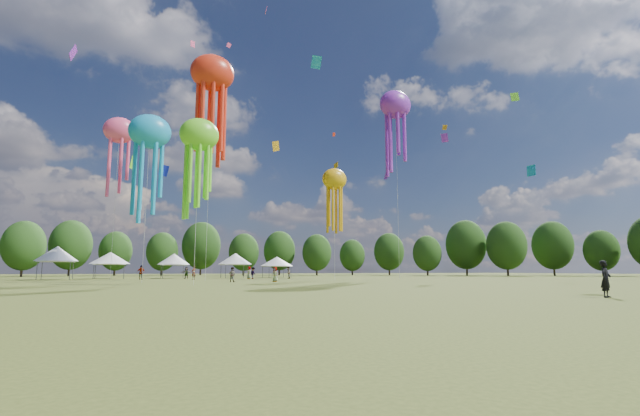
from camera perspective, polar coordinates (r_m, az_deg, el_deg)
name	(u,v)px	position (r m, az deg, el deg)	size (l,w,h in m)	color
ground	(433,299)	(20.53, 14.18, -11.17)	(300.00, 300.00, 0.00)	#384416
observer_main	(606,279)	(24.54, 32.68, -7.63)	(0.62, 0.40, 1.69)	black
spectator_near	(232,275)	(48.08, -11.17, -8.35)	(0.76, 0.59, 1.56)	gray
spectators_far	(225,273)	(63.57, -12.08, -8.11)	(21.19, 21.90, 1.87)	gray
festival_tents	(172,258)	(72.26, -18.34, -6.13)	(37.64, 10.03, 4.43)	#47474C
show_kites	(264,127)	(59.27, -7.23, 10.24)	(44.24, 26.73, 29.48)	#1999D7
small_kites	(230,69)	(66.88, -11.44, 17.02)	(77.44, 64.53, 45.63)	#1999D7
treeline	(182,239)	(79.45, -17.21, -3.77)	(201.57, 95.24, 13.43)	#38281C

